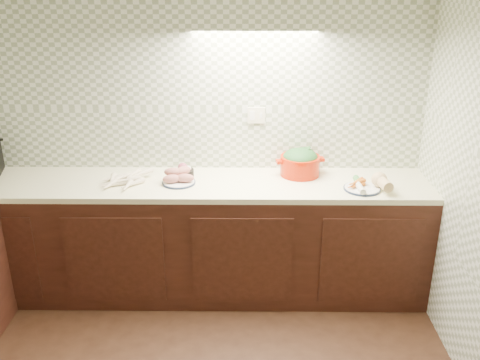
{
  "coord_description": "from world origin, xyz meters",
  "views": [
    {
      "loc": [
        0.47,
        -2.06,
        2.37
      ],
      "look_at": [
        0.43,
        1.25,
        1.02
      ],
      "focal_mm": 40.0,
      "sensor_mm": 36.0,
      "label": 1
    }
  ],
  "objects_px": {
    "sweet_potato_plate": "(178,178)",
    "veg_plate": "(370,183)",
    "onion_bowl": "(184,171)",
    "dutch_oven": "(300,162)",
    "parsnip_pile": "(130,179)"
  },
  "relations": [
    {
      "from": "onion_bowl",
      "to": "veg_plate",
      "type": "bearing_deg",
      "value": -9.9
    },
    {
      "from": "sweet_potato_plate",
      "to": "dutch_oven",
      "type": "distance_m",
      "value": 0.9
    },
    {
      "from": "onion_bowl",
      "to": "dutch_oven",
      "type": "distance_m",
      "value": 0.86
    },
    {
      "from": "onion_bowl",
      "to": "veg_plate",
      "type": "relative_size",
      "value": 0.45
    },
    {
      "from": "sweet_potato_plate",
      "to": "dutch_oven",
      "type": "relative_size",
      "value": 0.66
    },
    {
      "from": "sweet_potato_plate",
      "to": "veg_plate",
      "type": "xyz_separation_m",
      "value": [
        1.35,
        -0.1,
        0.0
      ]
    },
    {
      "from": "parsnip_pile",
      "to": "onion_bowl",
      "type": "bearing_deg",
      "value": 19.35
    },
    {
      "from": "parsnip_pile",
      "to": "sweet_potato_plate",
      "type": "distance_m",
      "value": 0.35
    },
    {
      "from": "dutch_oven",
      "to": "veg_plate",
      "type": "height_order",
      "value": "dutch_oven"
    },
    {
      "from": "sweet_potato_plate",
      "to": "veg_plate",
      "type": "height_order",
      "value": "veg_plate"
    },
    {
      "from": "dutch_oven",
      "to": "veg_plate",
      "type": "xyz_separation_m",
      "value": [
        0.46,
        -0.27,
        -0.06
      ]
    },
    {
      "from": "dutch_oven",
      "to": "veg_plate",
      "type": "distance_m",
      "value": 0.54
    },
    {
      "from": "parsnip_pile",
      "to": "veg_plate",
      "type": "distance_m",
      "value": 1.71
    },
    {
      "from": "sweet_potato_plate",
      "to": "veg_plate",
      "type": "relative_size",
      "value": 0.79
    },
    {
      "from": "onion_bowl",
      "to": "dutch_oven",
      "type": "bearing_deg",
      "value": 2.28
    }
  ]
}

